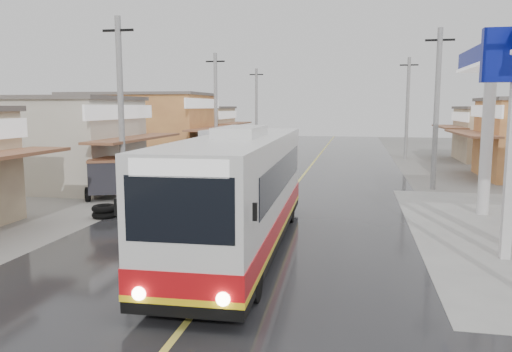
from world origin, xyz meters
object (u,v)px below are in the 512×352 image
Objects in this scene: coach_bus at (242,191)px; tyre_stack at (104,211)px; tricycle_near at (106,175)px; cyclist at (142,203)px; second_bus at (235,147)px.

tyre_stack is at bearing 152.08° from coach_bus.
tricycle_near is at bearing 116.82° from tyre_stack.
coach_bus reaches higher than tricycle_near.
coach_bus is 12.23× the size of tyre_stack.
coach_bus is at bearing -26.20° from tyre_stack.
tricycle_near is (-3.46, 3.84, 0.43)m from cyclist.
coach_bus is 6.88m from tyre_stack.
coach_bus reaches higher than second_bus.
coach_bus reaches higher than cyclist.
second_bus is at bearing 85.88° from tyre_stack.
second_bus is 8.74× the size of tyre_stack.
coach_bus is 19.57m from second_bus.
second_bus reaches higher than tyre_stack.
cyclist is at bearing -85.14° from second_bus.
coach_bus is 1.40× the size of second_bus.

